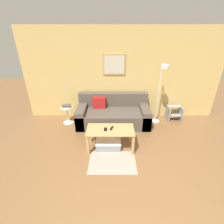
% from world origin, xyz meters
% --- Properties ---
extents(wall_back, '(5.60, 0.09, 2.55)m').
position_xyz_m(wall_back, '(-0.00, 3.51, 1.28)').
color(wall_back, '#D6B76B').
rests_on(wall_back, ground_plane).
extents(area_rug, '(0.95, 0.67, 0.01)m').
position_xyz_m(area_rug, '(-0.29, 1.44, 0.00)').
color(area_rug, '#A39989').
rests_on(area_rug, ground_plane).
extents(couch, '(1.99, 0.92, 0.81)m').
position_xyz_m(couch, '(-0.27, 3.04, 0.28)').
color(couch, brown).
rests_on(couch, ground_plane).
extents(coffee_table, '(1.03, 0.51, 0.49)m').
position_xyz_m(coffee_table, '(-0.33, 1.90, 0.40)').
color(coffee_table, tan).
rests_on(coffee_table, ground_plane).
extents(storage_bin, '(0.56, 0.40, 0.18)m').
position_xyz_m(storage_bin, '(-0.38, 1.92, 0.09)').
color(storage_bin, gray).
rests_on(storage_bin, ground_plane).
extents(floor_lamp, '(0.25, 0.44, 1.68)m').
position_xyz_m(floor_lamp, '(0.98, 2.99, 1.13)').
color(floor_lamp, white).
rests_on(floor_lamp, ground_plane).
extents(side_table, '(0.34, 0.34, 0.50)m').
position_xyz_m(side_table, '(-1.56, 3.03, 0.30)').
color(side_table, white).
rests_on(side_table, ground_plane).
extents(book_stack, '(0.25, 0.19, 0.07)m').
position_xyz_m(book_stack, '(-1.57, 3.02, 0.54)').
color(book_stack, '#D8C666').
rests_on(book_stack, side_table).
extents(remote_control, '(0.08, 0.16, 0.02)m').
position_xyz_m(remote_control, '(-0.30, 1.92, 0.50)').
color(remote_control, black).
rests_on(remote_control, coffee_table).
extents(cell_phone, '(0.07, 0.14, 0.01)m').
position_xyz_m(cell_phone, '(-0.44, 1.89, 0.50)').
color(cell_phone, black).
rests_on(cell_phone, coffee_table).
extents(step_stool, '(0.40, 0.38, 0.41)m').
position_xyz_m(step_stool, '(1.55, 3.23, 0.22)').
color(step_stool, '#99999E').
rests_on(step_stool, ground_plane).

